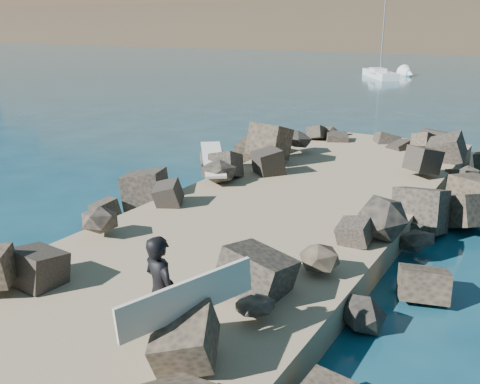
# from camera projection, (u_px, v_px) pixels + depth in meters

# --- Properties ---
(ground) EXTENTS (800.00, 800.00, 0.00)m
(ground) POSITION_uv_depth(u_px,v_px,m) (262.00, 242.00, 12.63)
(ground) COLOR #0F384C
(ground) RESTS_ON ground
(jetty) EXTENTS (6.00, 26.00, 0.60)m
(jetty) POSITION_uv_depth(u_px,v_px,m) (215.00, 261.00, 10.90)
(jetty) COLOR #8C7759
(jetty) RESTS_ON ground
(riprap_left) EXTENTS (2.60, 22.00, 1.00)m
(riprap_left) POSITION_uv_depth(u_px,v_px,m) (124.00, 219.00, 12.66)
(riprap_left) COLOR black
(riprap_left) RESTS_ON ground
(riprap_right) EXTENTS (2.60, 22.00, 1.00)m
(riprap_right) POSITION_uv_depth(u_px,v_px,m) (361.00, 275.00, 9.83)
(riprap_right) COLOR #262421
(riprap_right) RESTS_ON ground
(surfboard_resting) EXTENTS (1.88, 2.19, 0.08)m
(surfboard_resting) POSITION_uv_depth(u_px,v_px,m) (213.00, 163.00, 15.62)
(surfboard_resting) COLOR silver
(surfboard_resting) RESTS_ON riprap_left
(surfer_with_board) EXTENTS (1.23, 1.91, 1.66)m
(surfer_with_board) POSITION_uv_depth(u_px,v_px,m) (165.00, 294.00, 7.20)
(surfer_with_board) COLOR black
(surfer_with_board) RESTS_ON jetty
(sailboat_a) EXTENTS (5.30, 7.10, 8.85)m
(sailboat_a) POSITION_uv_depth(u_px,v_px,m) (380.00, 74.00, 51.95)
(sailboat_a) COLOR white
(sailboat_a) RESTS_ON ground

